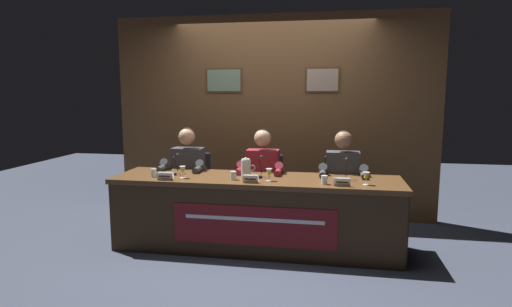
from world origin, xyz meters
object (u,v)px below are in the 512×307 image
at_px(juice_glass_center, 269,172).
at_px(panelist_right, 343,178).
at_px(panelist_center, 262,175).
at_px(conference_table, 254,203).
at_px(microphone_right, 346,173).
at_px(juice_glass_left, 183,170).
at_px(chair_left, 192,192).
at_px(water_cup_left, 154,173).
at_px(microphone_center, 260,170).
at_px(water_cup_center, 233,176).
at_px(nameplate_right, 342,182).
at_px(water_cup_right, 324,180).
at_px(nameplate_center, 250,179).
at_px(microphone_left, 175,167).
at_px(chair_center, 264,195).
at_px(water_pitcher_central, 246,168).
at_px(chair_right, 341,198).
at_px(nameplate_left, 165,176).
at_px(panelist_left, 186,172).

bearing_deg(juice_glass_center, panelist_right, 34.56).
bearing_deg(panelist_center, conference_table, -89.90).
bearing_deg(microphone_right, juice_glass_left, -173.86).
bearing_deg(chair_left, water_cup_left, -102.69).
distance_m(conference_table, microphone_center, 0.35).
xyz_separation_m(juice_glass_left, juice_glass_center, (0.89, 0.02, 0.00)).
xyz_separation_m(water_cup_center, nameplate_right, (1.07, -0.10, 0.00)).
height_order(nameplate_right, water_cup_right, water_cup_right).
height_order(nameplate_center, microphone_right, microphone_right).
distance_m(conference_table, panelist_right, 1.02).
bearing_deg(water_cup_center, panelist_center, 68.38).
bearing_deg(water_cup_left, juice_glass_center, 0.84).
distance_m(microphone_left, juice_glass_center, 1.05).
bearing_deg(microphone_right, panelist_right, 94.32).
xyz_separation_m(chair_center, water_pitcher_central, (-0.11, -0.56, 0.42)).
bearing_deg(microphone_center, chair_right, 32.25).
bearing_deg(chair_right, chair_left, 180.00).
bearing_deg(juice_glass_center, nameplate_left, -172.57).
distance_m(juice_glass_left, water_cup_left, 0.32).
bearing_deg(nameplate_center, nameplate_left, -178.83).
xyz_separation_m(panelist_center, juice_glass_center, (0.16, -0.50, 0.13)).
xyz_separation_m(water_cup_left, chair_right, (1.94, 0.72, -0.36)).
height_order(juice_glass_left, nameplate_center, juice_glass_left).
distance_m(panelist_right, water_pitcher_central, 1.07).
bearing_deg(panelist_center, microphone_right, -20.68).
xyz_separation_m(juice_glass_center, water_cup_right, (0.54, -0.06, -0.05)).
bearing_deg(nameplate_left, chair_right, 25.39).
relative_size(conference_table, microphone_center, 13.71).
distance_m(conference_table, nameplate_right, 0.92).
bearing_deg(nameplate_right, panelist_center, 144.60).
xyz_separation_m(nameplate_left, water_pitcher_central, (0.77, 0.28, 0.05)).
distance_m(water_cup_left, panelist_right, 2.01).
relative_size(juice_glass_center, water_cup_right, 1.46).
xyz_separation_m(conference_table, microphone_center, (0.04, 0.13, 0.32)).
relative_size(chair_left, water_pitcher_central, 4.25).
xyz_separation_m(chair_left, panelist_left, (0.00, -0.20, 0.28)).
distance_m(conference_table, microphone_right, 0.97).
bearing_deg(microphone_left, water_pitcher_central, -1.08).
bearing_deg(chair_center, chair_right, 0.00).
bearing_deg(water_cup_center, juice_glass_left, -178.94).
distance_m(juice_glass_left, nameplate_right, 1.60).
height_order(chair_left, water_cup_left, chair_left).
bearing_deg(water_cup_right, chair_center, 132.60).
bearing_deg(panelist_left, water_pitcher_central, -24.79).
xyz_separation_m(nameplate_left, nameplate_center, (0.87, 0.02, -0.00)).
relative_size(chair_center, nameplate_right, 5.77).
bearing_deg(panelist_right, conference_table, -152.40).
bearing_deg(juice_glass_center, conference_table, 165.56).
height_order(microphone_left, microphone_right, same).
xyz_separation_m(conference_table, juice_glass_center, (0.16, -0.04, 0.33)).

